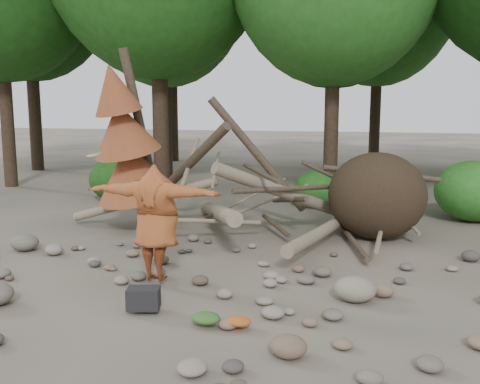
# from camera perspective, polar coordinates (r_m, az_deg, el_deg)

# --- Properties ---
(ground) EXTENTS (120.00, 120.00, 0.00)m
(ground) POSITION_cam_1_polar(r_m,az_deg,el_deg) (8.99, -3.74, -10.25)
(ground) COLOR #514C44
(ground) RESTS_ON ground
(deadfall_pile) EXTENTS (8.55, 5.24, 3.30)m
(deadfall_pile) POSITION_cam_1_polar(r_m,az_deg,el_deg) (12.43, 11.70, -0.51)
(deadfall_pile) COLOR #332619
(deadfall_pile) RESTS_ON ground
(dead_conifer) EXTENTS (2.06, 2.16, 4.35)m
(dead_conifer) POSITION_cam_1_polar(r_m,az_deg,el_deg) (12.87, -11.95, 5.01)
(dead_conifer) COLOR #4C3F30
(dead_conifer) RESTS_ON ground
(bush_left) EXTENTS (1.80, 1.80, 1.44)m
(bush_left) POSITION_cam_1_polar(r_m,az_deg,el_deg) (17.49, -12.91, 1.39)
(bush_left) COLOR #1B4F15
(bush_left) RESTS_ON ground
(bush_mid) EXTENTS (1.40, 1.40, 1.12)m
(bush_mid) POSITION_cam_1_polar(r_m,az_deg,el_deg) (16.11, 8.27, 0.32)
(bush_mid) COLOR #25641D
(bush_mid) RESTS_ON ground
(bush_right) EXTENTS (2.00, 2.00, 1.60)m
(bush_right) POSITION_cam_1_polar(r_m,az_deg,el_deg) (15.30, 23.66, 0.10)
(bush_right) COLOR #2F7725
(bush_right) RESTS_ON ground
(frisbee_thrower) EXTENTS (2.65, 0.81, 2.13)m
(frisbee_thrower) POSITION_cam_1_polar(r_m,az_deg,el_deg) (9.05, -8.97, -3.25)
(frisbee_thrower) COLOR #974822
(frisbee_thrower) RESTS_ON ground
(backpack) EXTENTS (0.53, 0.43, 0.31)m
(backpack) POSITION_cam_1_polar(r_m,az_deg,el_deg) (8.08, -10.25, -11.49)
(backpack) COLOR black
(backpack) RESTS_ON ground
(cloth_green) EXTENTS (0.40, 0.34, 0.15)m
(cloth_green) POSITION_cam_1_polar(r_m,az_deg,el_deg) (7.51, -3.65, -13.62)
(cloth_green) COLOR #315D25
(cloth_green) RESTS_ON ground
(cloth_orange) EXTENTS (0.35, 0.29, 0.13)m
(cloth_orange) POSITION_cam_1_polar(r_m,az_deg,el_deg) (7.43, -0.15, -13.96)
(cloth_orange) COLOR #A64D1C
(cloth_orange) RESTS_ON ground
(boulder_front_right) EXTENTS (0.46, 0.41, 0.27)m
(boulder_front_right) POSITION_cam_1_polar(r_m,az_deg,el_deg) (6.67, 5.16, -16.08)
(boulder_front_right) COLOR brown
(boulder_front_right) RESTS_ON ground
(boulder_mid_right) EXTENTS (0.65, 0.58, 0.39)m
(boulder_mid_right) POSITION_cam_1_polar(r_m,az_deg,el_deg) (8.56, 12.17, -10.09)
(boulder_mid_right) COLOR gray
(boulder_mid_right) RESTS_ON ground
(boulder_mid_left) EXTENTS (0.59, 0.53, 0.36)m
(boulder_mid_left) POSITION_cam_1_polar(r_m,az_deg,el_deg) (12.08, -21.99, -5.00)
(boulder_mid_left) COLOR #696159
(boulder_mid_left) RESTS_ON ground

